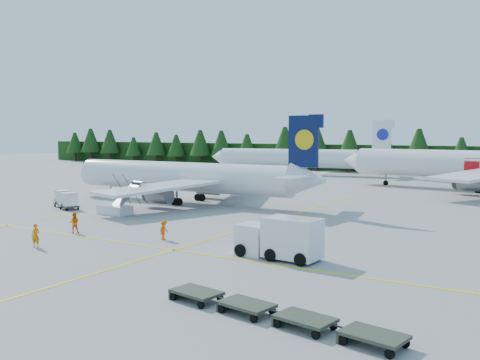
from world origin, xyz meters
The scene contains 15 objects.
ground centered at (0.00, 0.00, 0.00)m, with size 320.00×320.00×0.00m, color #979692.
taxi_stripe_a centered at (-14.00, 20.00, 0.01)m, with size 0.25×120.00×0.01m, color yellow.
taxi_stripe_b centered at (6.00, 20.00, 0.01)m, with size 0.25×120.00×0.01m, color yellow.
taxi_stripe_cross centered at (0.00, -6.00, 0.01)m, with size 80.00×0.25×0.01m, color yellow.
treeline_hedge centered at (0.00, 82.00, 3.00)m, with size 220.00×4.00×6.00m, color black.
airliner_navy centered at (-11.29, 16.21, 3.21)m, with size 36.67×30.18×10.66m.
airliner_red centered at (18.49, 50.17, 3.84)m, with size 43.87×35.92×12.77m.
airliner_far_left centered at (-18.98, 64.54, 3.51)m, with size 38.28×9.84×11.20m.
airstairs centered at (-10.46, 4.88, 0.73)m, with size 3.84×5.21×3.35m.
service_truck centered at (13.85, -4.18, 1.46)m, with size 6.24×2.59×2.95m.
dolly_train centered at (19.51, -15.45, 0.49)m, with size 12.59×3.05×0.15m.
uld_pair centered at (-18.66, 5.02, 1.11)m, with size 4.99×3.45×1.65m.
crew_a centered at (-3.65, -10.75, 0.92)m, with size 0.67×0.44×1.83m, color orange.
crew_b centered at (-5.76, -5.14, 0.91)m, with size 0.88×0.69×1.82m, color #FB6405.
crew_c centered at (2.90, -3.39, 0.82)m, with size 0.68×0.46×1.64m, color #FF5705.
Camera 1 is at (30.79, -37.02, 8.79)m, focal length 40.00 mm.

